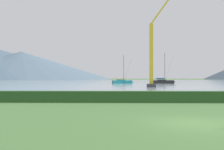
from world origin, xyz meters
TOP-DOWN VIEW (x-y plane):
  - ground_plane at (0.00, 0.00)m, footprint 1000.00×1000.00m
  - harbor_water at (0.00, 137.00)m, footprint 320.00×246.00m
  - hedge_line at (0.00, 11.00)m, footprint 80.00×1.20m
  - sailboat_slip_1 at (13.54, 87.78)m, footprint 9.31×3.68m
  - sailboat_slip_3 at (-2.21, 89.29)m, footprint 8.95×4.29m
  - dock_crane at (4.19, 49.05)m, footprint 5.87×2.00m
  - distant_hill_west_ridge at (-127.01, 317.14)m, footprint 228.63×228.63m

SIDE VIEW (x-z plane):
  - ground_plane at x=0.00m, z-range 0.00..0.00m
  - harbor_water at x=0.00m, z-range 0.00..0.00m
  - hedge_line at x=0.00m, z-range 0.00..1.05m
  - sailboat_slip_3 at x=-2.21m, z-range -4.83..6.29m
  - sailboat_slip_1 at x=13.54m, z-range -5.12..6.65m
  - dock_crane at x=4.19m, z-range -3.92..17.89m
  - distant_hill_west_ridge at x=-127.01m, z-range 0.00..35.50m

